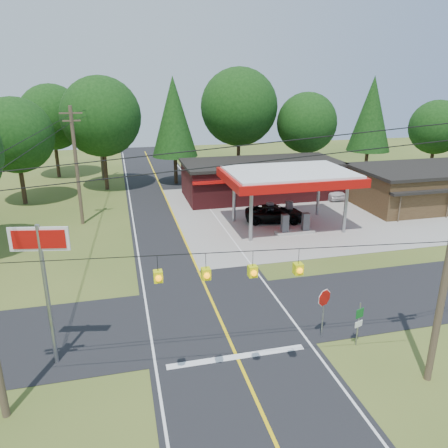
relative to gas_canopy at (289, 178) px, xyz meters
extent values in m
plane|color=#3F551E|center=(-9.00, -13.00, -4.27)|extent=(120.00, 120.00, 0.00)
cube|color=black|center=(-9.00, -13.00, -4.26)|extent=(8.00, 120.00, 0.02)
cube|color=black|center=(-9.00, -13.00, -4.25)|extent=(70.00, 7.00, 0.02)
cube|color=yellow|center=(-9.00, -13.00, -4.24)|extent=(0.15, 110.00, 0.00)
cylinder|color=gray|center=(-4.00, -2.50, -2.17)|extent=(0.28, 0.28, 4.20)
cylinder|color=gray|center=(-4.00, 2.50, -2.17)|extent=(0.28, 0.28, 4.20)
cylinder|color=gray|center=(4.00, -2.50, -2.17)|extent=(0.28, 0.28, 4.20)
cylinder|color=gray|center=(4.00, 2.50, -2.17)|extent=(0.28, 0.28, 4.20)
cube|color=#B30C09|center=(0.00, 0.00, 0.08)|extent=(10.60, 7.40, 0.70)
cube|color=white|center=(0.00, 0.00, 0.48)|extent=(10.00, 7.00, 0.25)
cube|color=#9E9B93|center=(0.00, -1.80, -4.14)|extent=(3.20, 0.90, 0.22)
cube|color=#3F3F44|center=(-0.90, -1.80, -3.32)|extent=(0.55, 0.45, 1.50)
cube|color=#3F3F44|center=(0.90, -1.80, -3.32)|extent=(0.55, 0.45, 1.50)
cube|color=#9E9B93|center=(0.00, 1.80, -4.14)|extent=(3.20, 0.90, 0.22)
cube|color=#3F3F44|center=(-0.90, 1.80, -3.32)|extent=(0.55, 0.45, 1.50)
cube|color=#3F3F44|center=(0.90, 1.80, -3.32)|extent=(0.55, 0.45, 1.50)
cube|color=#4E1619|center=(1.00, 10.00, -2.52)|extent=(16.00, 7.00, 3.50)
cube|color=black|center=(1.00, 10.00, -0.62)|extent=(16.40, 7.40, 0.30)
cube|color=#B30C09|center=(1.00, 6.40, -1.57)|extent=(16.00, 0.50, 0.25)
cylinder|color=#473828|center=(-17.00, 5.00, 0.73)|extent=(0.30, 0.30, 10.00)
cube|color=#473828|center=(-17.00, 5.00, 5.13)|extent=(1.80, 0.12, 0.12)
cube|color=#473828|center=(-17.00, 5.00, 4.53)|extent=(1.40, 0.12, 0.12)
cylinder|color=#473828|center=(-15.50, 22.00, 0.48)|extent=(0.30, 0.30, 9.50)
cube|color=#D5DC0B|center=(-12.55, -18.70, 1.23)|extent=(0.32, 0.32, 0.42)
cube|color=#D5DC0B|center=(-10.85, -18.90, 1.23)|extent=(0.32, 0.32, 0.42)
cube|color=#D5DC0B|center=(-9.15, -19.10, 1.23)|extent=(0.32, 0.32, 0.42)
cube|color=#D5DC0B|center=(-7.45, -19.30, 1.23)|extent=(0.32, 0.32, 0.42)
cylinder|color=#332316|center=(-23.00, 13.00, -2.29)|extent=(0.44, 0.44, 3.96)
sphere|color=black|center=(-23.00, 13.00, 2.55)|extent=(7.26, 7.26, 7.26)
cylinder|color=#332316|center=(-15.00, 17.00, -1.93)|extent=(0.44, 0.44, 4.68)
sphere|color=black|center=(-15.00, 17.00, 3.79)|extent=(8.58, 8.58, 8.58)
cylinder|color=#332316|center=(-7.00, 18.00, -2.11)|extent=(0.44, 0.44, 4.32)
cone|color=black|center=(-7.00, 18.00, 3.53)|extent=(5.28, 5.28, 9.00)
cylinder|color=#332316|center=(1.00, 19.00, -1.75)|extent=(0.44, 0.44, 5.04)
sphere|color=black|center=(1.00, 19.00, 4.41)|extent=(9.24, 9.24, 9.24)
cylinder|color=#332316|center=(9.00, 17.00, -2.29)|extent=(0.44, 0.44, 3.96)
sphere|color=black|center=(9.00, 17.00, 2.55)|extent=(7.26, 7.26, 7.26)
cylinder|color=#332316|center=(17.00, 16.00, -2.11)|extent=(0.44, 0.44, 4.32)
cone|color=black|center=(17.00, 16.00, 3.53)|extent=(5.28, 5.28, 9.00)
cylinder|color=#332316|center=(25.00, 14.00, -2.47)|extent=(0.44, 0.44, 3.60)
sphere|color=black|center=(25.00, 14.00, 1.93)|extent=(6.60, 6.60, 6.60)
cylinder|color=#332316|center=(-21.00, 25.00, -2.11)|extent=(0.44, 0.44, 4.32)
sphere|color=black|center=(-21.00, 25.00, 3.17)|extent=(7.92, 7.92, 7.92)
imported|color=black|center=(-0.50, 1.50, -3.53)|extent=(6.36, 6.36, 1.47)
imported|color=white|center=(8.00, 7.78, -3.51)|extent=(4.54, 4.54, 1.51)
cylinder|color=gray|center=(-17.00, -15.00, -0.98)|extent=(0.18, 0.18, 6.58)
cube|color=white|center=(-17.00, -15.00, 1.69)|extent=(2.41, 0.54, 1.03)
cube|color=#B30C09|center=(-17.00, -15.05, 1.69)|extent=(2.12, 0.47, 0.80)
cylinder|color=gray|center=(-4.50, -16.00, -3.03)|extent=(0.07, 0.07, 2.47)
cylinder|color=gray|center=(-3.20, -17.06, -3.12)|extent=(0.06, 0.06, 2.29)
cube|color=#0C591E|center=(-3.20, -17.10, -2.50)|extent=(0.46, 0.17, 0.47)
cube|color=white|center=(-3.20, -17.10, -3.07)|extent=(0.46, 0.17, 0.31)
camera|label=1|loc=(-13.64, -32.96, 8.03)|focal=35.00mm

